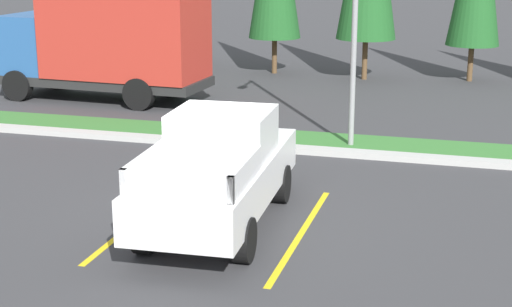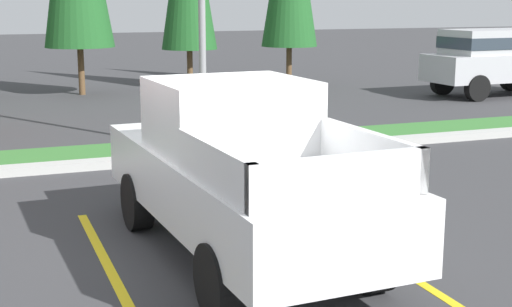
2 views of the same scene
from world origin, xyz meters
The scene contains 7 objects.
ground_plane centered at (0.00, 0.00, 0.00)m, with size 120.00×120.00×0.00m, color #38383A.
parking_line_near centered at (-1.17, -0.36, 0.00)m, with size 0.12×4.80×0.01m, color yellow.
parking_line_far centered at (1.93, -0.36, 0.00)m, with size 0.12×4.80×0.01m, color yellow.
curb_strip centered at (0.00, 5.00, 0.07)m, with size 56.00×0.40×0.15m, color #B2B2AD.
grass_median centered at (0.00, 6.10, 0.03)m, with size 56.00×1.80×0.06m, color #387533.
pickup_truck_main centered at (0.38, -0.30, 1.04)m, with size 2.16×5.31×2.10m.
cargo_truck_distant centered at (-6.75, 9.71, 1.85)m, with size 6.93×2.84×3.40m.
Camera 1 is at (4.72, -13.21, 5.10)m, focal length 54.87 mm.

